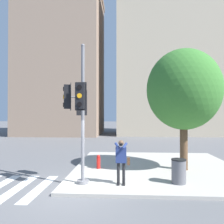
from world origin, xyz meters
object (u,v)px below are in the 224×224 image
traffic_signal_pole (79,108)px  fire_hydrant (98,162)px  street_tree (184,90)px  person_photographer (121,158)px  trash_bin (179,171)px

traffic_signal_pole → fire_hydrant: bearing=78.4°
traffic_signal_pole → street_tree: (4.54, 2.36, 0.91)m
person_photographer → trash_bin: person_photographer is taller
fire_hydrant → traffic_signal_pole: bearing=-101.6°
street_tree → fire_hydrant: street_tree is taller
person_photographer → street_tree: bearing=39.2°
street_tree → traffic_signal_pole: bearing=-152.6°
street_tree → person_photographer: bearing=-140.8°
traffic_signal_pole → trash_bin: bearing=3.8°
traffic_signal_pole → person_photographer: (1.63, -0.02, -1.89)m
person_photographer → fire_hydrant: bearing=116.1°
street_tree → trash_bin: street_tree is taller
trash_bin → traffic_signal_pole: bearing=-176.2°
traffic_signal_pole → trash_bin: 4.50m
trash_bin → person_photographer: bearing=-172.9°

